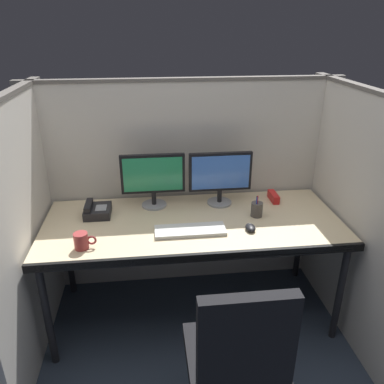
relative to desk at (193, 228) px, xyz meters
The scene contains 14 objects.
ground_plane 0.75m from the desk, 90.00° to the right, with size 8.00×8.00×0.00m, color #2D3847.
cubicle_partition_rear 0.47m from the desk, 90.00° to the left, with size 2.21×0.06×1.57m.
cubicle_partition_left 1.00m from the desk, behind, with size 0.06×1.41×1.57m.
cubicle_partition_right 1.00m from the desk, ahead, with size 0.06×1.41×1.57m.
desk is the anchor object (origin of this frame).
office_chair 0.96m from the desk, 84.28° to the right, with size 0.52×0.52×0.97m.
monitor_left 0.44m from the desk, 132.75° to the left, with size 0.43×0.17×0.37m.
monitor_right 0.42m from the desk, 48.84° to the left, with size 0.43×0.17×0.37m.
keyboard_main 0.15m from the desk, 104.45° to the right, with size 0.43×0.15×0.02m, color silver.
computer_mouse 0.37m from the desk, 23.84° to the right, with size 0.06×0.10×0.04m.
pen_cup 0.44m from the desk, ahead, with size 0.08×0.08×0.15m.
red_stapler 0.66m from the desk, 22.52° to the left, with size 0.04×0.15×0.06m, color red.
desk_phone 0.65m from the desk, 165.21° to the left, with size 0.17×0.19×0.09m.
coffee_mug 0.71m from the desk, 160.00° to the right, with size 0.13×0.08×0.09m.
Camera 1 is at (-0.26, -1.87, 1.91)m, focal length 36.03 mm.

